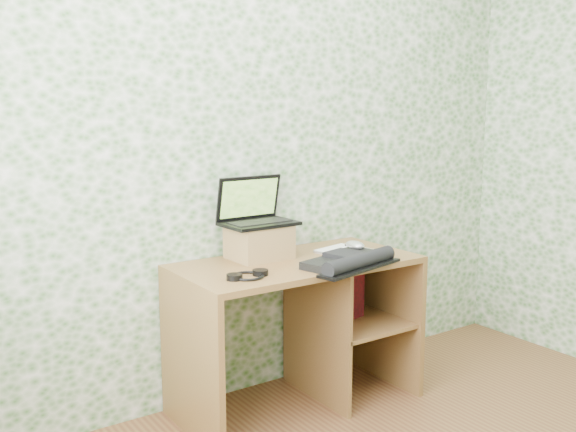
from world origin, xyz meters
TOP-DOWN VIEW (x-y plane):
  - wall_back at (0.00, 1.75)m, footprint 3.50×0.00m
  - desk at (0.08, 1.47)m, footprint 1.20×0.60m
  - riser at (-0.13, 1.58)m, footprint 0.29×0.24m
  - laptop at (-0.13, 1.62)m, footprint 0.36×0.26m
  - keyboard at (0.15, 1.21)m, footprint 0.53×0.37m
  - headphones at (-0.36, 1.30)m, footprint 0.21×0.15m
  - notepad at (0.32, 1.40)m, footprint 0.30×0.37m
  - mouse at (0.32, 1.38)m, footprint 0.10×0.13m
  - pen at (0.37, 1.45)m, footprint 0.02×0.15m
  - red_box at (0.30, 1.44)m, footprint 0.26×0.13m

SIDE VIEW (x-z plane):
  - desk at x=0.08m, z-range 0.11..0.86m
  - red_box at x=0.30m, z-range 0.39..0.69m
  - notepad at x=0.32m, z-range 0.75..0.77m
  - headphones at x=-0.36m, z-range 0.75..0.77m
  - pen at x=0.37m, z-range 0.77..0.77m
  - keyboard at x=0.15m, z-range 0.74..0.81m
  - mouse at x=0.32m, z-range 0.77..0.81m
  - riser at x=-0.13m, z-range 0.75..0.92m
  - laptop at x=-0.13m, z-range 0.86..1.09m
  - wall_back at x=0.00m, z-range -0.45..3.05m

